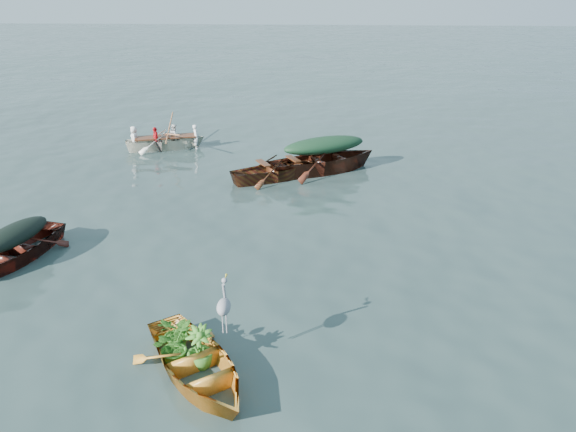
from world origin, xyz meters
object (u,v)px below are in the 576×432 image
object	(u,v)px
green_tarp_boat	(324,172)
open_wooden_boat	(278,179)
rowed_boat	(166,149)
yellow_dinghy	(197,378)
dark_covered_boat	(19,260)
heron	(224,316)

from	to	relation	value
green_tarp_boat	open_wooden_boat	distance (m)	1.61
green_tarp_boat	rowed_boat	distance (m)	6.26
green_tarp_boat	open_wooden_boat	size ratio (longest dim) A/B	1.21
yellow_dinghy	dark_covered_boat	world-z (taller)	yellow_dinghy
open_wooden_boat	rowed_boat	size ratio (longest dim) A/B	1.06
open_wooden_boat	heron	world-z (taller)	heron
dark_covered_boat	heron	distance (m)	6.32
yellow_dinghy	green_tarp_boat	distance (m)	10.55
dark_covered_boat	open_wooden_boat	world-z (taller)	open_wooden_boat
dark_covered_boat	green_tarp_boat	bearing A→B (deg)	57.11
green_tarp_boat	open_wooden_boat	bearing A→B (deg)	90.00
dark_covered_boat	green_tarp_boat	xyz separation A→B (m)	(6.79, 6.63, 0.00)
yellow_dinghy	dark_covered_boat	xyz separation A→B (m)	(-4.86, 3.74, 0.00)
open_wooden_boat	green_tarp_boat	bearing A→B (deg)	-90.80
dark_covered_boat	open_wooden_boat	xyz separation A→B (m)	(5.37, 5.86, 0.00)
yellow_dinghy	green_tarp_boat	world-z (taller)	green_tarp_boat
green_tarp_boat	heron	xyz separation A→B (m)	(-1.52, -10.00, 0.93)
dark_covered_boat	rowed_boat	size ratio (longest dim) A/B	0.90
dark_covered_boat	green_tarp_boat	distance (m)	9.49
yellow_dinghy	rowed_boat	xyz separation A→B (m)	(-3.89, 12.67, 0.00)
green_tarp_boat	heron	distance (m)	10.16
green_tarp_boat	heron	bearing A→B (deg)	142.57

